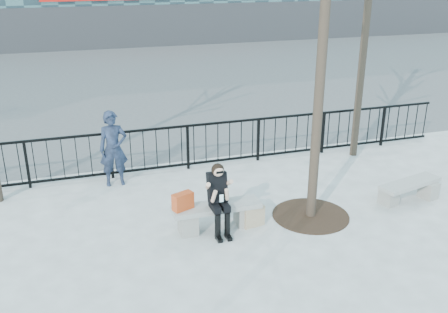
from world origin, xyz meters
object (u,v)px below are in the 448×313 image
object	(u,v)px
bench_main	(217,214)
standing_man	(113,149)
bench_second	(409,189)
seated_woman	(219,200)

from	to	relation	value
bench_main	standing_man	distance (m)	3.09
standing_man	bench_second	bearing A→B (deg)	-26.02
bench_main	bench_second	bearing A→B (deg)	-1.52
bench_second	seated_woman	size ratio (longest dim) A/B	1.10
bench_main	standing_man	bearing A→B (deg)	120.99
bench_main	standing_man	size ratio (longest dim) A/B	0.97
bench_main	bench_second	size ratio (longest dim) A/B	1.12
standing_man	seated_woman	bearing A→B (deg)	-61.10
bench_second	standing_man	distance (m)	6.36
bench_main	seated_woman	xyz separation A→B (m)	(0.00, -0.16, 0.37)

